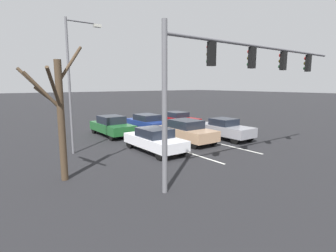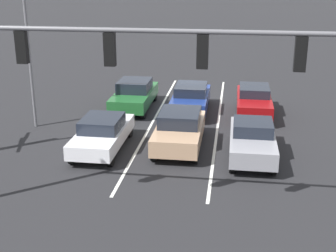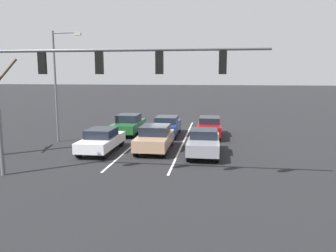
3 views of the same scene
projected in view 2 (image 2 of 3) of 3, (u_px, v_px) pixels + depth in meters
name	position (u px, v px, depth m)	size (l,w,h in m)	color
ground_plane	(191.00, 106.00, 26.37)	(240.00, 240.00, 0.00)	black
lane_stripe_left_divider	(218.00, 122.00, 23.64)	(0.12, 17.36, 0.01)	silver
lane_stripe_center_divider	(154.00, 119.00, 24.08)	(0.12, 17.36, 0.01)	silver
car_tan_midlane_front	(180.00, 129.00, 20.17)	(1.93, 4.44, 1.59)	tan
car_gray_leftlane_front	(252.00, 139.00, 19.09)	(1.80, 4.36, 1.52)	gray
car_white_rightlane_front	(102.00, 133.00, 19.91)	(1.81, 4.52, 1.45)	silver
car_maroon_leftlane_second	(254.00, 100.00, 24.60)	(1.74, 4.52, 1.50)	maroon
car_navy_midlane_second	(191.00, 98.00, 25.05)	(1.84, 4.44, 1.51)	navy
car_darkgreen_rightlane_second	(134.00, 94.00, 25.72)	(1.91, 4.64, 1.57)	#1E5928
traffic_signal_gantry	(91.00, 65.00, 13.50)	(12.24, 0.37, 6.26)	slate
street_lamp_right_shoulder	(32.00, 35.00, 21.56)	(2.08, 0.24, 7.68)	slate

